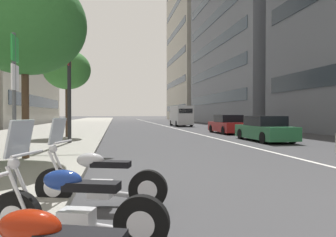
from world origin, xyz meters
name	(u,v)px	position (x,y,z in m)	size (l,w,h in m)	color
sidewalk_right_plaza	(64,128)	(30.00, 11.39, 0.07)	(160.00, 8.85, 0.15)	gray
lane_centre_stripe	(166,126)	(35.00, 0.00, 0.00)	(110.00, 0.16, 0.01)	silver
motorcycle_nearest_camera	(73,210)	(1.26, 6.69, 0.44)	(0.85, 2.09, 1.47)	black
motorcycle_far_end_row	(98,181)	(2.77, 6.50, 0.44)	(0.85, 2.17, 1.47)	black
car_following_behind	(265,129)	(13.63, -2.11, 0.66)	(4.51, 1.84, 1.42)	#236038
car_far_down_avenue	(228,125)	(20.39, -2.50, 0.67)	(4.25, 1.96, 1.45)	maroon
delivery_van_ahead	(181,115)	(35.21, -1.96, 1.35)	(5.24, 2.06, 2.53)	silver
parking_sign_by_curb	(15,96)	(2.77, 7.77, 1.82)	(0.32, 0.06, 2.66)	#47494C
street_lamp_with_banners	(78,45)	(12.95, 7.97, 4.87)	(1.26, 2.79, 7.80)	#232326
street_tree_far_plaza	(25,23)	(7.82, 8.99, 4.37)	(3.78, 3.78, 5.84)	#473323
street_tree_near_plaza_corner	(67,70)	(16.89, 9.08, 4.20)	(2.81, 2.81, 5.26)	#473323
office_tower_near_left	(205,48)	(74.38, -16.80, 18.72)	(26.24, 15.77, 37.44)	#B7B2A3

